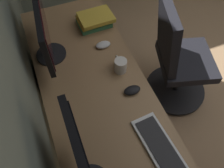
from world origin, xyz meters
name	(u,v)px	position (x,y,z in m)	size (l,w,h in m)	color
desk	(104,114)	(0.08, 1.67, 0.66)	(2.03, 0.64, 0.73)	#936D47
drawer_pedestal	(82,82)	(0.57, 1.70, 0.35)	(0.40, 0.51, 0.69)	#936D47
monitor_primary	(44,28)	(0.59, 1.86, 0.96)	(0.56, 0.20, 0.40)	black
keyboard_main	(162,151)	(-0.27, 1.48, 0.74)	(0.43, 0.17, 0.02)	silver
mouse_main	(103,45)	(0.53, 1.51, 0.75)	(0.06, 0.10, 0.03)	silver
mouse_spare	(132,90)	(0.12, 1.47, 0.75)	(0.06, 0.10, 0.03)	black
book_stack_near	(95,20)	(0.76, 1.48, 0.78)	(0.19, 0.27, 0.09)	#3D8456
coffee_mug	(120,65)	(0.30, 1.48, 0.78)	(0.12, 0.08, 0.09)	silver
office_chair	(177,62)	(0.40, 0.92, 0.46)	(0.56, 0.60, 0.97)	black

